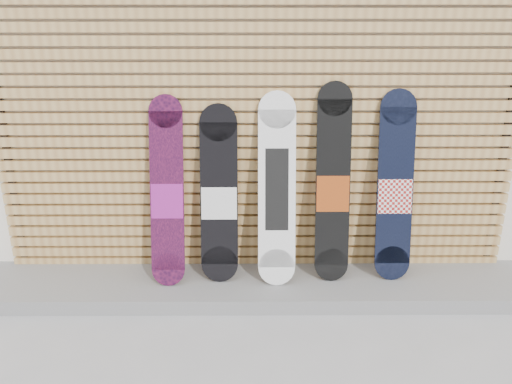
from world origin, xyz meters
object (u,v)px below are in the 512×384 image
snowboard_3 (333,185)px  snowboard_0 (167,193)px  snowboard_4 (395,188)px  snowboard_2 (277,190)px  snowboard_1 (219,196)px

snowboard_3 → snowboard_0: bearing=-178.3°
snowboard_3 → snowboard_4: snowboard_3 is taller
snowboard_4 → snowboard_3: bearing=-179.3°
snowboard_0 → snowboard_2: snowboard_2 is taller
snowboard_1 → snowboard_4: (1.40, 0.01, 0.06)m
snowboard_0 → snowboard_3: (1.31, 0.04, 0.05)m
snowboard_3 → snowboard_2: bearing=-175.9°
snowboard_1 → snowboard_2: snowboard_2 is taller
snowboard_2 → snowboard_1: bearing=176.8°
snowboard_0 → snowboard_2: (0.86, 0.01, 0.02)m
snowboard_1 → snowboard_3: (0.90, 0.01, 0.08)m
snowboard_0 → snowboard_4: (1.80, 0.04, 0.02)m
snowboard_1 → snowboard_4: size_ratio=0.93×
snowboard_2 → snowboard_0: bearing=-179.6°
snowboard_1 → snowboard_3: 0.91m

